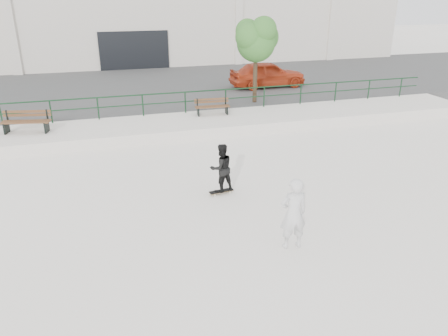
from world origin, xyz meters
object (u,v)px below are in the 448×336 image
object	(u,v)px
bench_right	(212,107)
standing_skater	(221,168)
red_car	(267,74)
bench_left	(26,122)
tree	(257,38)
seated_skater	(293,214)
skateboard	(221,191)

from	to	relation	value
bench_right	standing_skater	world-z (taller)	standing_skater
bench_right	red_car	xyz separation A→B (m)	(4.81, 5.11, 0.40)
bench_left	red_car	size ratio (longest dim) A/B	0.45
bench_left	tree	xyz separation A→B (m)	(10.84, 2.25, 2.78)
red_car	standing_skater	bearing A→B (deg)	151.86
tree	seated_skater	bearing A→B (deg)	-106.30
tree	red_car	xyz separation A→B (m)	(2.01, 3.34, -2.46)
bench_left	tree	size ratio (longest dim) A/B	0.47
bench_left	skateboard	bearing A→B (deg)	-35.49
tree	standing_skater	bearing A→B (deg)	-116.19
bench_left	tree	distance (m)	11.42
tree	red_car	bearing A→B (deg)	58.97
red_car	bench_left	bearing A→B (deg)	112.92
bench_left	skateboard	distance (m)	9.41
bench_right	tree	bearing A→B (deg)	36.91
skateboard	standing_skater	world-z (taller)	standing_skater
tree	skateboard	bearing A→B (deg)	-116.19
bench_left	seated_skater	size ratio (longest dim) A/B	1.07
seated_skater	skateboard	bearing A→B (deg)	-74.67
red_car	standing_skater	distance (m)	14.10
tree	skateboard	world-z (taller)	tree
skateboard	seated_skater	size ratio (longest dim) A/B	0.43
bench_right	red_car	world-z (taller)	red_car
red_car	skateboard	world-z (taller)	red_car
standing_skater	tree	bearing A→B (deg)	-127.99
standing_skater	seated_skater	bearing A→B (deg)	91.45
skateboard	standing_skater	xyz separation A→B (m)	(0.00, 0.00, 0.80)
tree	seated_skater	distance (m)	13.45
tree	skateboard	size ratio (longest dim) A/B	5.38
bench_left	bench_right	bearing A→B (deg)	15.47
tree	bench_left	bearing A→B (deg)	-168.26
bench_right	skateboard	bearing A→B (deg)	-98.31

